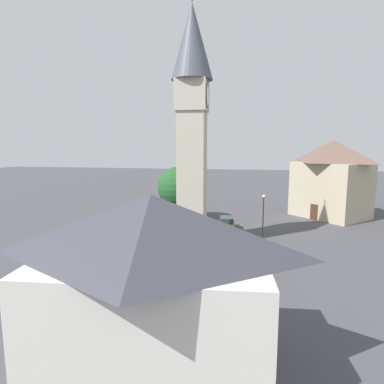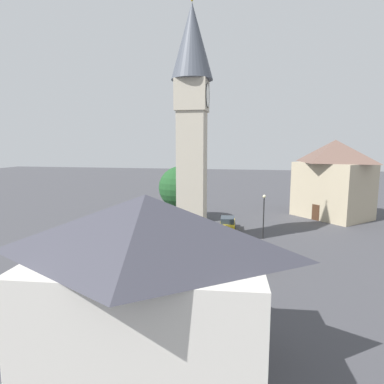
{
  "view_description": "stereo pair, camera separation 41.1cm",
  "coord_description": "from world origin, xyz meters",
  "px_view_note": "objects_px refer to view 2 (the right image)",
  "views": [
    {
      "loc": [
        -30.83,
        -5.35,
        9.92
      ],
      "look_at": [
        0.0,
        0.0,
        5.31
      ],
      "focal_mm": 30.17,
      "sensor_mm": 36.0,
      "label": 1
    },
    {
      "loc": [
        -30.76,
        -5.76,
        9.92
      ],
      "look_at": [
        0.0,
        0.0,
        5.31
      ],
      "focal_mm": 30.17,
      "sensor_mm": 36.0,
      "label": 2
    }
  ],
  "objects_px": {
    "car_blue_kerb": "(246,254)",
    "car_white_side": "(227,223)",
    "car_silver_kerb": "(205,274)",
    "tree": "(180,188)",
    "clock_tower": "(192,107)",
    "building_shop_left": "(147,281)",
    "car_red_corner": "(110,221)",
    "lamp_post": "(264,209)",
    "pedestrian": "(182,224)",
    "building_terrace_right": "(333,178)"
  },
  "relations": [
    {
      "from": "pedestrian",
      "to": "building_terrace_right",
      "type": "xyz_separation_m",
      "value": [
        11.39,
        -18.58,
        4.38
      ]
    },
    {
      "from": "car_white_side",
      "to": "tree",
      "type": "height_order",
      "value": "tree"
    },
    {
      "from": "building_shop_left",
      "to": "building_terrace_right",
      "type": "bearing_deg",
      "value": -24.49
    },
    {
      "from": "car_blue_kerb",
      "to": "car_white_side",
      "type": "xyz_separation_m",
      "value": [
        10.52,
        2.38,
        0.0
      ]
    },
    {
      "from": "car_red_corner",
      "to": "pedestrian",
      "type": "xyz_separation_m",
      "value": [
        -0.54,
        -8.95,
        0.25
      ]
    },
    {
      "from": "car_silver_kerb",
      "to": "car_white_side",
      "type": "relative_size",
      "value": 1.01
    },
    {
      "from": "car_red_corner",
      "to": "car_white_side",
      "type": "height_order",
      "value": "same"
    },
    {
      "from": "tree",
      "to": "building_terrace_right",
      "type": "height_order",
      "value": "building_terrace_right"
    },
    {
      "from": "car_silver_kerb",
      "to": "car_white_side",
      "type": "bearing_deg",
      "value": -1.68
    },
    {
      "from": "clock_tower",
      "to": "building_shop_left",
      "type": "bearing_deg",
      "value": -175.67
    },
    {
      "from": "car_blue_kerb",
      "to": "car_red_corner",
      "type": "bearing_deg",
      "value": 61.16
    },
    {
      "from": "clock_tower",
      "to": "tree",
      "type": "height_order",
      "value": "clock_tower"
    },
    {
      "from": "car_silver_kerb",
      "to": "building_shop_left",
      "type": "distance_m",
      "value": 9.65
    },
    {
      "from": "car_red_corner",
      "to": "pedestrian",
      "type": "height_order",
      "value": "pedestrian"
    },
    {
      "from": "car_blue_kerb",
      "to": "car_white_side",
      "type": "height_order",
      "value": "same"
    },
    {
      "from": "clock_tower",
      "to": "pedestrian",
      "type": "distance_m",
      "value": 13.29
    },
    {
      "from": "clock_tower",
      "to": "car_red_corner",
      "type": "distance_m",
      "value": 17.4
    },
    {
      "from": "lamp_post",
      "to": "tree",
      "type": "bearing_deg",
      "value": 57.28
    },
    {
      "from": "car_white_side",
      "to": "building_terrace_right",
      "type": "xyz_separation_m",
      "value": [
        9.33,
        -13.55,
        4.63
      ]
    },
    {
      "from": "building_shop_left",
      "to": "building_terrace_right",
      "type": "distance_m",
      "value": 36.86
    },
    {
      "from": "car_silver_kerb",
      "to": "lamp_post",
      "type": "xyz_separation_m",
      "value": [
        12.26,
        -4.44,
        2.44
      ]
    },
    {
      "from": "car_red_corner",
      "to": "lamp_post",
      "type": "height_order",
      "value": "lamp_post"
    },
    {
      "from": "car_red_corner",
      "to": "car_blue_kerb",
      "type": "bearing_deg",
      "value": -118.84
    },
    {
      "from": "car_silver_kerb",
      "to": "car_red_corner",
      "type": "bearing_deg",
      "value": 44.69
    },
    {
      "from": "car_red_corner",
      "to": "lamp_post",
      "type": "bearing_deg",
      "value": -94.53
    },
    {
      "from": "car_red_corner",
      "to": "building_terrace_right",
      "type": "distance_m",
      "value": 29.95
    },
    {
      "from": "tree",
      "to": "building_shop_left",
      "type": "height_order",
      "value": "building_shop_left"
    },
    {
      "from": "tree",
      "to": "lamp_post",
      "type": "bearing_deg",
      "value": -122.72
    },
    {
      "from": "car_silver_kerb",
      "to": "car_white_side",
      "type": "height_order",
      "value": "same"
    },
    {
      "from": "car_silver_kerb",
      "to": "pedestrian",
      "type": "distance_m",
      "value": 13.92
    },
    {
      "from": "car_white_side",
      "to": "lamp_post",
      "type": "xyz_separation_m",
      "value": [
        -2.94,
        -4.0,
        2.44
      ]
    },
    {
      "from": "car_red_corner",
      "to": "building_terrace_right",
      "type": "height_order",
      "value": "building_terrace_right"
    },
    {
      "from": "tree",
      "to": "building_shop_left",
      "type": "distance_m",
      "value": 28.44
    },
    {
      "from": "building_terrace_right",
      "to": "car_silver_kerb",
      "type": "bearing_deg",
      "value": 150.29
    },
    {
      "from": "car_red_corner",
      "to": "lamp_post",
      "type": "relative_size",
      "value": 0.93
    },
    {
      "from": "pedestrian",
      "to": "tree",
      "type": "bearing_deg",
      "value": 14.37
    },
    {
      "from": "car_blue_kerb",
      "to": "car_white_side",
      "type": "distance_m",
      "value": 10.79
    },
    {
      "from": "building_shop_left",
      "to": "car_silver_kerb",
      "type": "bearing_deg",
      "value": -8.04
    },
    {
      "from": "car_blue_kerb",
      "to": "car_red_corner",
      "type": "distance_m",
      "value": 18.68
    },
    {
      "from": "clock_tower",
      "to": "building_terrace_right",
      "type": "xyz_separation_m",
      "value": [
        15.57,
        -16.62,
        -8.08
      ]
    },
    {
      "from": "car_white_side",
      "to": "building_shop_left",
      "type": "distance_m",
      "value": 24.47
    },
    {
      "from": "car_blue_kerb",
      "to": "building_shop_left",
      "type": "height_order",
      "value": "building_shop_left"
    },
    {
      "from": "clock_tower",
      "to": "pedestrian",
      "type": "relative_size",
      "value": 13.58
    },
    {
      "from": "car_white_side",
      "to": "lamp_post",
      "type": "bearing_deg",
      "value": -126.31
    },
    {
      "from": "car_silver_kerb",
      "to": "car_blue_kerb",
      "type": "bearing_deg",
      "value": -31.17
    },
    {
      "from": "car_blue_kerb",
      "to": "building_terrace_right",
      "type": "relative_size",
      "value": 0.36
    },
    {
      "from": "clock_tower",
      "to": "lamp_post",
      "type": "distance_m",
      "value": 12.9
    },
    {
      "from": "car_silver_kerb",
      "to": "tree",
      "type": "distance_m",
      "value": 20.3
    },
    {
      "from": "tree",
      "to": "clock_tower",
      "type": "bearing_deg",
      "value": -161.01
    },
    {
      "from": "clock_tower",
      "to": "car_white_side",
      "type": "distance_m",
      "value": 14.48
    }
  ]
}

